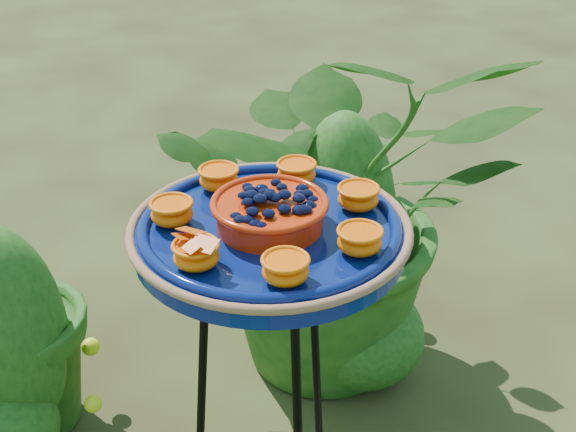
{
  "coord_description": "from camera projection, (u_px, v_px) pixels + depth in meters",
  "views": [
    {
      "loc": [
        0.93,
        -0.56,
        1.44
      ],
      "look_at": [
        0.06,
        -0.02,
        0.86
      ],
      "focal_mm": 50.0,
      "sensor_mm": 36.0,
      "label": 1
    }
  ],
  "objects": [
    {
      "name": "feeder_dish",
      "position": [
        270.0,
        228.0,
        1.19
      ],
      "size": [
        0.52,
        0.52,
        0.1
      ],
      "rotation": [
        0.0,
        0.0,
        0.34
      ],
      "color": "#071759",
      "rests_on": "tripod_stand"
    },
    {
      "name": "shrub_back_left",
      "position": [
        343.0,
        200.0,
        2.02
      ],
      "size": [
        1.08,
        1.12,
        0.96
      ],
      "primitive_type": "imported",
      "rotation": [
        0.0,
        0.0,
        1.05
      ],
      "color": "#154412",
      "rests_on": "ground"
    },
    {
      "name": "tripod_stand",
      "position": [
        272.0,
        405.0,
        1.36
      ],
      "size": [
        0.37,
        0.37,
        0.8
      ],
      "rotation": [
        0.0,
        0.0,
        0.34
      ],
      "color": "black",
      "rests_on": "ground"
    }
  ]
}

